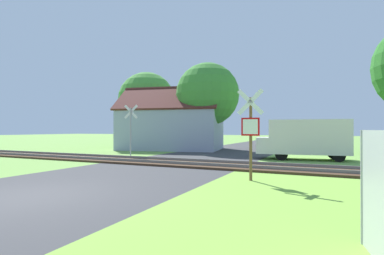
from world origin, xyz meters
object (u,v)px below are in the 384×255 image
at_px(stop_sign_near, 251,129).
at_px(tree_center, 208,95).
at_px(house, 172,128).
at_px(mail_truck, 305,138).
at_px(tree_left, 147,101).
at_px(crossing_sign_far, 131,127).

distance_m(stop_sign_near, tree_center, 14.63).
height_order(stop_sign_near, house, house).
relative_size(house, tree_center, 1.33).
relative_size(house, mail_truck, 1.84).
bearing_deg(mail_truck, tree_left, 57.92).
height_order(stop_sign_near, crossing_sign_far, crossing_sign_far).
distance_m(crossing_sign_far, mail_truck, 10.29).
distance_m(crossing_sign_far, tree_center, 8.14).
bearing_deg(crossing_sign_far, stop_sign_near, -47.26).
height_order(house, mail_truck, house).
distance_m(crossing_sign_far, tree_left, 11.00).
distance_m(tree_left, tree_center, 7.48).
xyz_separation_m(stop_sign_near, tree_center, (-6.64, 12.72, 2.81)).
bearing_deg(house, mail_truck, -33.26).
relative_size(stop_sign_near, mail_truck, 0.60).
bearing_deg(crossing_sign_far, mail_truck, -0.64).
xyz_separation_m(crossing_sign_far, mail_truck, (9.90, 2.72, -0.63)).
bearing_deg(crossing_sign_far, tree_left, 102.19).
bearing_deg(tree_center, mail_truck, -31.02).
xyz_separation_m(tree_center, mail_truck, (7.75, -4.66, -3.30)).
bearing_deg(stop_sign_near, house, -57.02).
height_order(crossing_sign_far, tree_left, tree_left).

